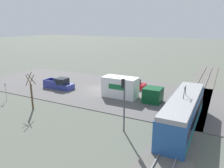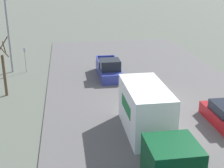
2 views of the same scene
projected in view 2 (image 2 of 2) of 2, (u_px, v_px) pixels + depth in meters
The scene contains 7 objects.
ground_plane at pixel (154, 99), 25.73m from camera, with size 320.00×320.00×0.00m, color #565B51.
road_surface at pixel (154, 99), 25.71m from camera, with size 17.66×45.82×0.08m.
box_truck at pixel (150, 120), 18.74m from camera, with size 2.51×9.14×3.12m.
pickup_truck at pixel (109, 69), 30.78m from camera, with size 2.03×5.49×1.89m.
street_tree at pixel (4, 70), 25.73m from camera, with size 1.18×0.98×5.01m.
street_lamp_near_crossing at pixel (8, 30), 31.40m from camera, with size 0.36×1.95×7.47m.
no_parking_sign at pixel (25, 58), 32.11m from camera, with size 0.32×0.08×2.57m.
Camera 2 is at (7.06, 22.96, 9.92)m, focal length 50.00 mm.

